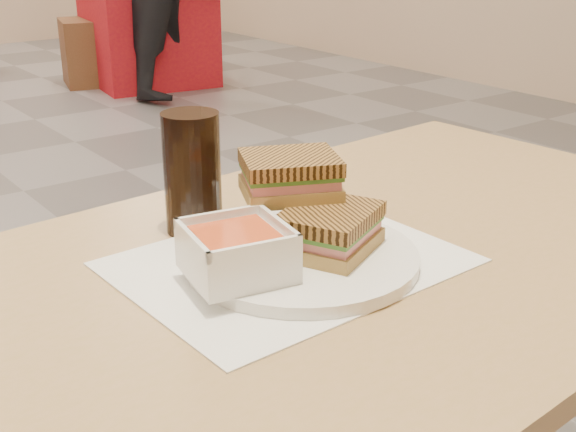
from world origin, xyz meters
TOP-DOWN VIEW (x-y plane):
  - main_table at (0.11, -2.00)m, footprint 1.25×0.78m
  - tray_liner at (0.02, -1.98)m, footprint 0.41×0.32m
  - plate at (0.03, -2.00)m, footprint 0.28×0.28m
  - soup_bowl at (-0.06, -2.00)m, footprint 0.13×0.13m
  - panini_lower at (0.06, -2.01)m, footprint 0.15×0.14m
  - panini_upper at (0.06, -1.94)m, footprint 0.15×0.14m
  - cola_glass at (-0.01, -1.82)m, footprint 0.08×0.08m
  - bg_table_1 at (2.08, 2.44)m, footprint 0.91×0.91m
  - bg_chair_1l at (1.74, 2.65)m, footprint 0.51×0.51m
  - bg_chair_1r at (2.46, 2.75)m, footprint 0.44×0.44m

SIDE VIEW (x-z plane):
  - bg_chair_1l at x=1.74m, z-range 0.00..0.47m
  - bg_chair_1r at x=2.46m, z-range 0.00..0.47m
  - bg_table_1 at x=2.08m, z-range 0.00..0.71m
  - main_table at x=0.11m, z-range 0.26..1.01m
  - tray_liner at x=0.02m, z-range 0.75..0.75m
  - plate at x=0.03m, z-range 0.75..0.77m
  - soup_bowl at x=-0.06m, z-range 0.76..0.82m
  - panini_lower at x=0.06m, z-range 0.77..0.82m
  - cola_glass at x=-0.01m, z-range 0.75..0.91m
  - panini_upper at x=0.06m, z-range 0.82..0.87m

